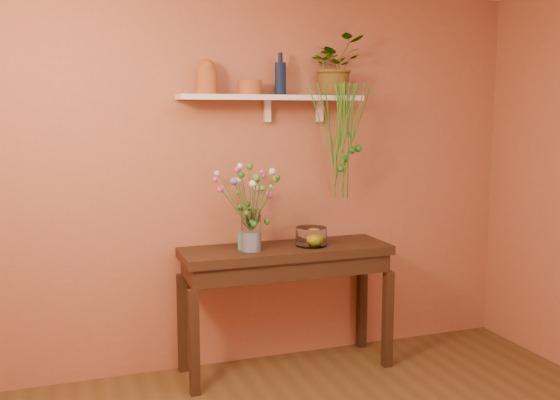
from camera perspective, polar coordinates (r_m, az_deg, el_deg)
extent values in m
cube|color=#A06349|center=(4.50, -1.89, 2.01)|extent=(4.00, 0.04, 2.70)
cube|color=#351F12|center=(4.38, 0.55, -4.68)|extent=(1.47, 0.47, 0.06)
cube|color=#351F12|center=(4.40, 0.55, -5.88)|extent=(1.41, 0.43, 0.13)
cube|color=#351F12|center=(4.15, -7.84, -12.78)|extent=(0.06, 0.06, 0.70)
cube|color=#351F12|center=(4.62, 9.79, -10.67)|extent=(0.06, 0.06, 0.70)
cube|color=#351F12|center=(4.53, -8.89, -11.01)|extent=(0.06, 0.06, 0.70)
cube|color=#351F12|center=(4.96, 7.47, -9.30)|extent=(0.06, 0.06, 0.70)
cube|color=white|center=(4.37, -0.78, 9.32)|extent=(1.30, 0.24, 0.04)
cube|color=white|center=(4.46, -1.17, 8.10)|extent=(0.04, 0.05, 0.15)
cube|color=white|center=(4.60, 3.62, 8.08)|extent=(0.04, 0.05, 0.15)
cylinder|color=#AA5227|center=(4.25, -6.69, 10.65)|extent=(0.14, 0.14, 0.17)
sphere|color=#AA5227|center=(4.26, -6.71, 11.91)|extent=(0.11, 0.11, 0.11)
cylinder|color=#AA5227|center=(4.32, -2.77, 10.21)|extent=(0.20, 0.20, 0.10)
cylinder|color=#0C1936|center=(4.41, 0.03, 10.98)|extent=(0.10, 0.10, 0.22)
cylinder|color=#0C1936|center=(4.42, 0.03, 12.85)|extent=(0.04, 0.04, 0.07)
imported|color=#24681E|center=(4.56, 5.01, 12.11)|extent=(0.45, 0.41, 0.42)
cylinder|color=#24681E|center=(4.41, 5.90, 7.90)|extent=(0.14, 0.04, 0.41)
cylinder|color=#348A21|center=(4.45, 5.77, 7.04)|extent=(0.07, 0.11, 0.54)
cylinder|color=#348A21|center=(4.40, 4.22, 7.57)|extent=(0.18, 0.11, 0.46)
cylinder|color=#24681E|center=(4.41, 6.01, 5.79)|extent=(0.09, 0.19, 0.73)
cylinder|color=#348A21|center=(4.48, 6.62, 7.74)|extent=(0.03, 0.10, 0.43)
cylinder|color=#348A21|center=(4.41, 5.27, 7.79)|extent=(0.03, 0.11, 0.43)
cylinder|color=#24681E|center=(4.53, 7.11, 6.80)|extent=(0.20, 0.04, 0.58)
cylinder|color=#348A21|center=(4.40, 5.45, 6.65)|extent=(0.10, 0.07, 0.60)
cylinder|color=#348A21|center=(4.35, 5.82, 5.19)|extent=(0.18, 0.37, 0.82)
cylinder|color=#24681E|center=(4.39, 6.15, 8.19)|extent=(0.07, 0.13, 0.36)
cylinder|color=#348A21|center=(4.39, 5.30, 5.24)|extent=(0.10, 0.28, 0.82)
cylinder|color=#348A21|center=(4.38, 5.32, 6.20)|extent=(0.03, 0.12, 0.67)
cylinder|color=#24681E|center=(4.39, 4.55, 6.58)|extent=(0.15, 0.15, 0.61)
cylinder|color=#348A21|center=(4.41, 6.61, 5.50)|extent=(0.08, 0.23, 0.78)
cylinder|color=#348A21|center=(4.35, 3.79, 6.77)|extent=(0.24, 0.07, 0.58)
cylinder|color=#24681E|center=(4.37, 6.25, 5.19)|extent=(0.14, 0.29, 0.82)
cylinder|color=#348A21|center=(4.44, 5.74, 7.62)|extent=(0.06, 0.10, 0.45)
cylinder|color=#348A21|center=(4.35, 6.04, 7.21)|extent=(0.05, 0.25, 0.51)
sphere|color=#24681E|center=(4.46, 5.55, 2.88)|extent=(0.05, 0.05, 0.05)
sphere|color=#24681E|center=(4.46, 5.99, 3.77)|extent=(0.05, 0.05, 0.05)
sphere|color=#24681E|center=(4.48, 7.14, 4.69)|extent=(0.05, 0.05, 0.05)
sphere|color=#24681E|center=(4.45, 6.56, 4.53)|extent=(0.05, 0.05, 0.05)
cylinder|color=white|center=(4.22, -2.65, -2.80)|extent=(0.13, 0.13, 0.28)
cylinder|color=silver|center=(4.23, -2.65, -3.77)|extent=(0.12, 0.12, 0.13)
cylinder|color=#386B28|center=(4.12, -2.58, -0.68)|extent=(0.04, 0.16, 0.33)
sphere|color=silver|center=(4.02, -2.51, 1.49)|extent=(0.05, 0.05, 0.05)
cylinder|color=#386B28|center=(4.13, -2.13, -0.88)|extent=(0.04, 0.16, 0.30)
sphere|color=#4D8333|center=(4.04, -1.60, 1.06)|extent=(0.04, 0.04, 0.04)
cylinder|color=#386B28|center=(4.14, -1.46, -0.37)|extent=(0.14, 0.16, 0.37)
sphere|color=#24681E|center=(4.06, -0.22, 2.10)|extent=(0.04, 0.04, 0.04)
cylinder|color=#386B28|center=(4.17, -1.54, -0.43)|extent=(0.15, 0.09, 0.35)
sphere|color=#4D8333|center=(4.14, -0.40, 1.94)|extent=(0.05, 0.05, 0.05)
cylinder|color=#386B28|center=(4.19, -1.69, -0.08)|extent=(0.15, 0.03, 0.40)
sphere|color=silver|center=(4.18, -0.71, 2.60)|extent=(0.05, 0.05, 0.05)
cylinder|color=#386B28|center=(4.20, -2.16, -0.10)|extent=(0.08, 0.01, 0.39)
sphere|color=#ED3893|center=(4.18, -1.66, 2.57)|extent=(0.03, 0.03, 0.03)
cylinder|color=#386B28|center=(4.24, -1.80, -1.12)|extent=(0.15, 0.05, 0.23)
sphere|color=#ED3893|center=(4.27, -0.97, 0.49)|extent=(0.05, 0.05, 0.05)
cylinder|color=#386B28|center=(4.26, -1.71, -0.75)|extent=(0.18, 0.09, 0.28)
sphere|color=silver|center=(4.31, -0.79, 1.21)|extent=(0.03, 0.03, 0.03)
cylinder|color=#386B28|center=(4.31, -2.09, -0.18)|extent=(0.15, 0.22, 0.35)
sphere|color=#ED3893|center=(4.41, -1.55, 2.27)|extent=(0.04, 0.04, 0.04)
cylinder|color=#386B28|center=(4.24, -2.40, -0.43)|extent=(0.07, 0.08, 0.33)
sphere|color=#5065AC|center=(4.26, -2.15, 1.87)|extent=(0.05, 0.05, 0.05)
cylinder|color=#386B28|center=(4.27, -2.46, -0.80)|extent=(0.07, 0.13, 0.27)
sphere|color=silver|center=(4.32, -2.28, 1.10)|extent=(0.05, 0.05, 0.05)
cylinder|color=#386B28|center=(4.25, -2.73, 0.20)|extent=(0.03, 0.13, 0.42)
sphere|color=#4D8333|center=(4.28, -2.81, 3.10)|extent=(0.05, 0.05, 0.05)
cylinder|color=#386B28|center=(4.23, -3.11, -0.22)|extent=(0.05, 0.10, 0.37)
sphere|color=#24681E|center=(4.24, -3.57, 2.30)|extent=(0.05, 0.05, 0.05)
cylinder|color=#386B28|center=(4.23, -3.25, -1.04)|extent=(0.07, 0.10, 0.25)
sphere|color=#4D8333|center=(4.25, -3.84, 0.65)|extent=(0.04, 0.04, 0.04)
cylinder|color=#386B28|center=(4.25, -4.23, -0.14)|extent=(0.18, 0.20, 0.38)
sphere|color=silver|center=(4.30, -5.78, 2.43)|extent=(0.04, 0.04, 0.04)
cylinder|color=#386B28|center=(4.18, -4.28, -0.45)|extent=(0.24, 0.06, 0.35)
sphere|color=#ED3893|center=(4.16, -5.94, 1.87)|extent=(0.04, 0.04, 0.04)
cylinder|color=#386B28|center=(4.20, -4.05, -0.88)|extent=(0.19, 0.08, 0.28)
sphere|color=#ED3893|center=(4.20, -5.45, 1.00)|extent=(0.05, 0.05, 0.05)
cylinder|color=#386B28|center=(4.16, -3.27, -0.53)|extent=(0.11, 0.04, 0.34)
sphere|color=silver|center=(4.11, -3.91, 1.75)|extent=(0.04, 0.04, 0.04)
cylinder|color=#386B28|center=(4.15, -3.27, -0.02)|extent=(0.11, 0.05, 0.42)
sphere|color=#ED3893|center=(4.09, -3.90, 2.79)|extent=(0.04, 0.04, 0.04)
cylinder|color=#386B28|center=(4.11, -3.41, -0.57)|extent=(0.15, 0.14, 0.35)
sphere|color=#5065AC|center=(4.01, -4.21, 1.71)|extent=(0.05, 0.05, 0.05)
cylinder|color=#386B28|center=(4.12, -3.15, 0.12)|extent=(0.11, 0.11, 0.45)
sphere|color=silver|center=(4.04, -3.66, 3.11)|extent=(0.04, 0.04, 0.04)
cylinder|color=#386B28|center=(4.11, -2.42, -0.42)|extent=(0.02, 0.16, 0.37)
sphere|color=#4D8333|center=(4.01, -2.19, 2.03)|extent=(0.05, 0.05, 0.05)
sphere|color=#24681E|center=(4.13, -2.38, -2.24)|extent=(0.04, 0.04, 0.04)
sphere|color=#24681E|center=(4.30, -2.99, -0.40)|extent=(0.04, 0.04, 0.04)
sphere|color=#24681E|center=(4.16, -2.58, -2.02)|extent=(0.04, 0.04, 0.04)
sphere|color=#24681E|center=(4.25, -1.20, -1.99)|extent=(0.04, 0.04, 0.04)
sphere|color=#24681E|center=(4.23, -3.66, -0.66)|extent=(0.04, 0.04, 0.04)
sphere|color=#24681E|center=(4.11, -3.09, -1.21)|extent=(0.04, 0.04, 0.04)
cylinder|color=white|center=(4.39, 2.86, -3.35)|extent=(0.22, 0.22, 0.13)
cylinder|color=white|center=(4.41, 2.86, -4.11)|extent=(0.21, 0.21, 0.01)
sphere|color=yellow|center=(4.39, 3.09, -3.60)|extent=(0.09, 0.09, 0.09)
cube|color=teal|center=(4.27, -3.37, -3.79)|extent=(0.07, 0.06, 0.12)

